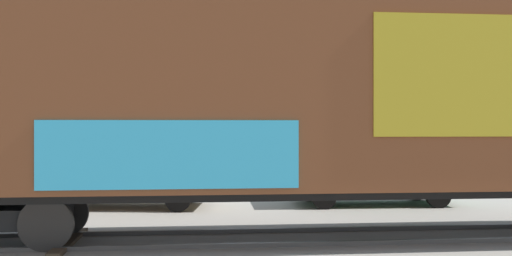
{
  "coord_description": "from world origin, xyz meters",
  "views": [
    {
      "loc": [
        -3.38,
        -11.11,
        2.1
      ],
      "look_at": [
        -2.08,
        2.28,
        2.08
      ],
      "focal_mm": 41.94,
      "sensor_mm": 36.0,
      "label": 1
    }
  ],
  "objects": [
    {
      "name": "parked_car_tan",
      "position": [
        -5.28,
        4.9,
        0.8
      ],
      "size": [
        4.55,
        2.49,
        1.59
      ],
      "color": "#9E8966",
      "rests_on": "ground_plane"
    },
    {
      "name": "track",
      "position": [
        0.64,
        0.01,
        0.04
      ],
      "size": [
        60.01,
        2.72,
        0.08
      ],
      "color": "#4C4742",
      "rests_on": "ground_plane"
    },
    {
      "name": "flagpole",
      "position": [
        2.86,
        11.42,
        5.31
      ],
      "size": [
        1.12,
        1.1,
        8.22
      ],
      "color": "silver",
      "rests_on": "ground_plane"
    },
    {
      "name": "hillside",
      "position": [
        0.04,
        69.52,
        4.45
      ],
      "size": [
        123.49,
        38.2,
        13.23
      ],
      "color": "silver",
      "rests_on": "ground_plane"
    },
    {
      "name": "freight_car",
      "position": [
        -0.96,
        -0.0,
        2.81
      ],
      "size": [
        17.06,
        3.11,
        4.99
      ],
      "color": "brown",
      "rests_on": "ground_plane"
    },
    {
      "name": "parked_car_green",
      "position": [
        1.32,
        4.75,
        0.88
      ],
      "size": [
        4.47,
        1.95,
        1.81
      ],
      "color": "#1E5933",
      "rests_on": "ground_plane"
    },
    {
      "name": "ground_plane",
      "position": [
        0.0,
        0.0,
        0.0
      ],
      "size": [
        260.0,
        260.0,
        0.0
      ],
      "primitive_type": "plane",
      "color": "gray"
    }
  ]
}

